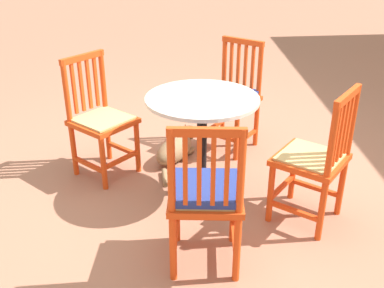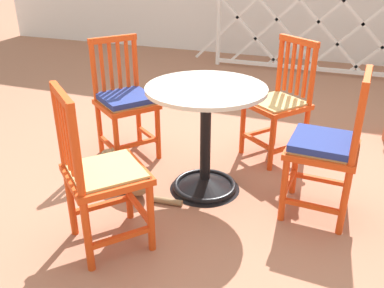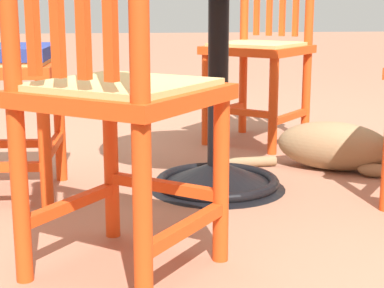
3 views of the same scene
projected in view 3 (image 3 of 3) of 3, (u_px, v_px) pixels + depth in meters
ground_plane at (234, 194)px, 2.16m from camera, size 24.00×24.00×0.00m
cafe_table at (218, 109)px, 2.17m from camera, size 0.76×0.76×0.73m
orange_chair_at_corner at (261, 49)px, 2.89m from camera, size 0.56×0.56×0.91m
orange_chair_by_planter at (115, 96)px, 1.43m from camera, size 0.56×0.56×0.91m
tabby_cat at (343, 147)px, 2.44m from camera, size 0.71×0.40×0.23m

